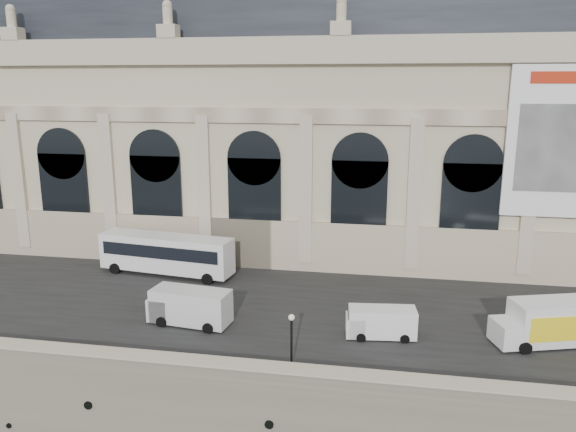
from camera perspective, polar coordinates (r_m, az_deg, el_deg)
name	(u,v)px	position (r m, az deg, el deg)	size (l,w,h in m)	color
quay	(313,259)	(68.61, 2.53, -4.42)	(160.00, 70.00, 6.00)	gray
street	(280,300)	(48.06, -0.80, -8.53)	(160.00, 24.00, 0.06)	#2D2D2D
parapet	(239,372)	(36.00, -4.98, -15.49)	(160.00, 1.40, 1.21)	gray
museum	(255,122)	(62.48, -3.34, 9.47)	(69.00, 18.70, 29.10)	beige
bus_left	(166,253)	(54.77, -12.26, -3.70)	(13.35, 4.46, 3.86)	white
van_b	(186,306)	(43.87, -10.28, -9.02)	(6.44, 3.14, 2.76)	silver
van_c	(378,323)	(41.65, 9.10, -10.64)	(5.17, 2.49, 2.22)	white
box_truck	(553,323)	(44.05, 25.31, -9.76)	(8.36, 4.77, 3.21)	white
lamp_right	(291,343)	(36.29, 0.35, -12.82)	(0.40, 0.40, 3.91)	black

